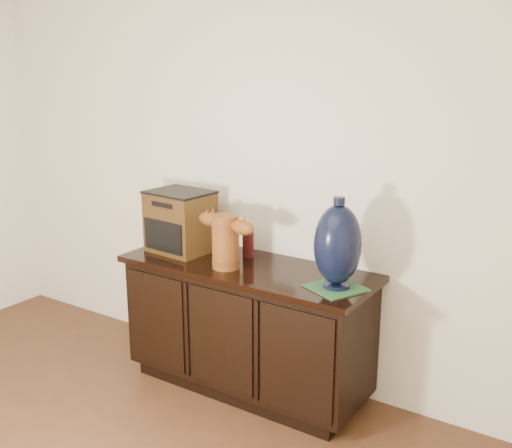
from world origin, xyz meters
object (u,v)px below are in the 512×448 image
Objects in this scene: terracotta_vessel at (226,238)px; tv_radio at (180,221)px; sideboard at (247,326)px; spray_can at (248,241)px; lamp_base at (338,245)px.

terracotta_vessel is 0.42m from tv_radio.
sideboard is 3.45× the size of terracotta_vessel.
spray_can is at bearing 102.44° from terracotta_vessel.
lamp_base is at bearing 1.26° from tv_radio.
tv_radio is (-0.41, 0.11, 0.01)m from terracotta_vessel.
sideboard is 0.49m from spray_can.
tv_radio is at bearing 178.91° from sideboard.
spray_can is (0.40, 0.12, -0.09)m from tv_radio.
sideboard is 3.18× the size of lamp_base.
sideboard is at bearing 174.62° from lamp_base.
sideboard is 0.83m from lamp_base.
tv_radio is 1.06m from lamp_base.
terracotta_vessel is 2.18× the size of spray_can.
spray_can is at bearing 21.78° from tv_radio.
lamp_base is 0.69m from spray_can.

